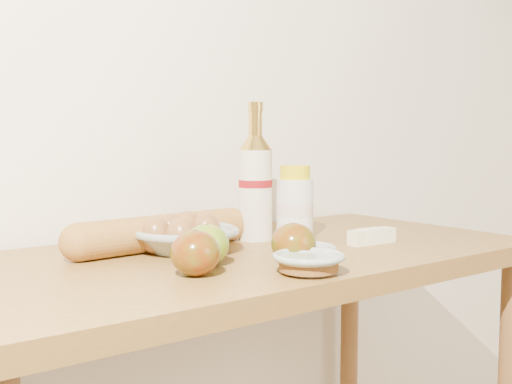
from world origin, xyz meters
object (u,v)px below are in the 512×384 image
cream_bottle (295,205)px  table (247,311)px  bourbon_bottle (255,184)px  baguette (162,232)px  egg_bowl (184,236)px

cream_bottle → table: bearing=-178.6°
table → cream_bottle: cream_bottle is taller
cream_bottle → bourbon_bottle: bearing=138.1°
bourbon_bottle → cream_bottle: size_ratio=1.85×
cream_bottle → baguette: bearing=153.5°
bourbon_bottle → baguette: size_ratio=0.70×
table → baguette: (-0.13, 0.11, 0.16)m
table → bourbon_bottle: 0.28m
bourbon_bottle → baguette: bourbon_bottle is taller
table → cream_bottle: size_ratio=7.36×
bourbon_bottle → egg_bowl: (-0.20, -0.03, -0.09)m
cream_bottle → egg_bowl: bearing=161.5°
cream_bottle → egg_bowl: 0.29m
bourbon_bottle → cream_bottle: (0.08, -0.04, -0.05)m
table → egg_bowl: 0.20m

